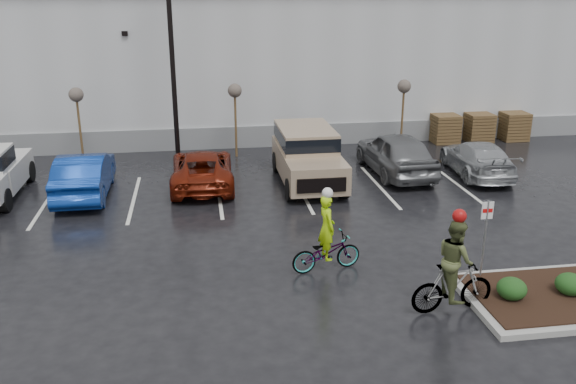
{
  "coord_description": "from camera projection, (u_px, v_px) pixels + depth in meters",
  "views": [
    {
      "loc": [
        -3.18,
        -12.9,
        7.27
      ],
      "look_at": [
        -0.56,
        4.18,
        1.3
      ],
      "focal_mm": 38.0,
      "sensor_mm": 36.0,
      "label": 1
    }
  ],
  "objects": [
    {
      "name": "sapling_west",
      "position": [
        77.0,
        99.0,
        24.99
      ],
      "size": [
        0.6,
        0.6,
        3.2
      ],
      "color": "#523720",
      "rests_on": "ground"
    },
    {
      "name": "car_blue",
      "position": [
        84.0,
        174.0,
        21.68
      ],
      "size": [
        1.71,
        4.76,
        1.56
      ],
      "primitive_type": "imported",
      "rotation": [
        0.0,
        0.0,
        3.15
      ],
      "color": "navy",
      "rests_on": "ground"
    },
    {
      "name": "suv_tan",
      "position": [
        308.0,
        157.0,
        22.89
      ],
      "size": [
        2.2,
        5.1,
        2.06
      ],
      "primitive_type": null,
      "color": "#9F876B",
      "rests_on": "ground"
    },
    {
      "name": "shrub_a",
      "position": [
        512.0,
        289.0,
        14.38
      ],
      "size": [
        0.7,
        0.7,
        0.52
      ],
      "primitive_type": "ellipsoid",
      "color": "#173813",
      "rests_on": "curb_island"
    },
    {
      "name": "car_red",
      "position": [
        202.0,
        168.0,
        22.76
      ],
      "size": [
        2.32,
        4.87,
        1.34
      ],
      "primitive_type": "imported",
      "rotation": [
        0.0,
        0.0,
        3.12
      ],
      "color": "#651708",
      "rests_on": "ground"
    },
    {
      "name": "pallet_stack_c",
      "position": [
        514.0,
        126.0,
        29.46
      ],
      "size": [
        1.2,
        1.2,
        1.35
      ],
      "primitive_type": "cube",
      "color": "#523720",
      "rests_on": "ground"
    },
    {
      "name": "sapling_east",
      "position": [
        404.0,
        90.0,
        26.99
      ],
      "size": [
        0.6,
        0.6,
        3.2
      ],
      "color": "#523720",
      "rests_on": "ground"
    },
    {
      "name": "wooded_ridge",
      "position": [
        227.0,
        31.0,
        55.94
      ],
      "size": [
        80.0,
        25.0,
        6.0
      ],
      "primitive_type": "cube",
      "color": "#1F3D19",
      "rests_on": "ground"
    },
    {
      "name": "lamppost",
      "position": [
        170.0,
        25.0,
        23.66
      ],
      "size": [
        0.5,
        1.0,
        9.22
      ],
      "color": "black",
      "rests_on": "ground"
    },
    {
      "name": "pallet_stack_b",
      "position": [
        479.0,
        127.0,
        29.2
      ],
      "size": [
        1.2,
        1.2,
        1.35
      ],
      "primitive_type": "cube",
      "color": "#523720",
      "rests_on": "ground"
    },
    {
      "name": "shrub_b",
      "position": [
        570.0,
        284.0,
        14.6
      ],
      "size": [
        0.7,
        0.7,
        0.52
      ],
      "primitive_type": "ellipsoid",
      "color": "#173813",
      "rests_on": "curb_island"
    },
    {
      "name": "car_grey",
      "position": [
        396.0,
        153.0,
        24.15
      ],
      "size": [
        2.26,
        5.1,
        1.71
      ],
      "primitive_type": "imported",
      "rotation": [
        0.0,
        0.0,
        3.19
      ],
      "color": "slate",
      "rests_on": "ground"
    },
    {
      "name": "car_far_silver",
      "position": [
        477.0,
        158.0,
        24.07
      ],
      "size": [
        2.28,
        4.78,
        1.34
      ],
      "primitive_type": "imported",
      "rotation": [
        0.0,
        0.0,
        3.05
      ],
      "color": "#A9ADB0",
      "rests_on": "ground"
    },
    {
      "name": "cyclist_hivis",
      "position": [
        326.0,
        245.0,
        16.02
      ],
      "size": [
        2.0,
        1.0,
        2.31
      ],
      "rotation": [
        0.0,
        0.0,
        1.75
      ],
      "color": "#3F3F44",
      "rests_on": "ground"
    },
    {
      "name": "warehouse",
      "position": [
        250.0,
        50.0,
        34.23
      ],
      "size": [
        60.5,
        15.5,
        7.2
      ],
      "color": "#BABDC0",
      "rests_on": "ground"
    },
    {
      "name": "pallet_stack_a",
      "position": [
        445.0,
        128.0,
        28.96
      ],
      "size": [
        1.2,
        1.2,
        1.35
      ],
      "primitive_type": "cube",
      "color": "#523720",
      "rests_on": "ground"
    },
    {
      "name": "sapling_mid",
      "position": [
        235.0,
        95.0,
        25.92
      ],
      "size": [
        0.6,
        0.6,
        3.2
      ],
      "color": "#523720",
      "rests_on": "ground"
    },
    {
      "name": "fire_lane_sign",
      "position": [
        485.0,
        231.0,
        15.15
      ],
      "size": [
        0.3,
        0.05,
        2.2
      ],
      "color": "gray",
      "rests_on": "ground"
    },
    {
      "name": "ground",
      "position": [
        337.0,
        296.0,
        14.88
      ],
      "size": [
        120.0,
        120.0,
        0.0
      ],
      "primitive_type": "plane",
      "color": "black",
      "rests_on": "ground"
    },
    {
      "name": "cyclist_olive",
      "position": [
        454.0,
        275.0,
        13.95
      ],
      "size": [
        1.98,
        0.97,
        2.53
      ],
      "rotation": [
        0.0,
        0.0,
        1.65
      ],
      "color": "#3F3F44",
      "rests_on": "ground"
    }
  ]
}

